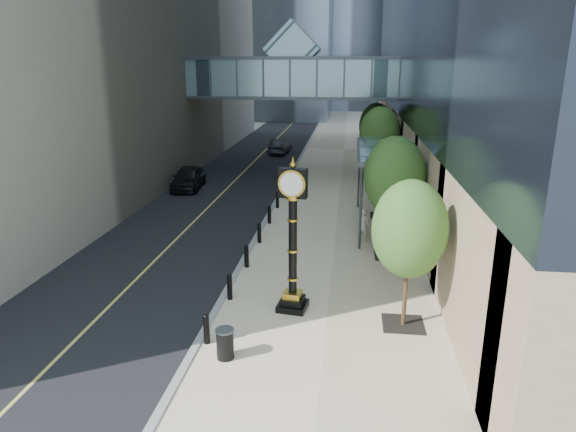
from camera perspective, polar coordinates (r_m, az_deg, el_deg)
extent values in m
plane|color=gray|center=(15.70, -0.05, -16.56)|extent=(320.00, 320.00, 0.00)
cube|color=black|center=(54.42, -2.28, 7.55)|extent=(8.00, 180.00, 0.02)
cube|color=beige|center=(53.73, 6.24, 7.37)|extent=(8.00, 180.00, 0.06)
cube|color=gray|center=(53.92, 1.95, 7.50)|extent=(0.25, 180.00, 0.07)
cube|color=#466870|center=(41.31, 0.54, 15.12)|extent=(17.00, 4.00, 3.00)
cube|color=#383F44|center=(41.38, 0.54, 13.11)|extent=(17.00, 4.20, 0.25)
cube|color=#383F44|center=(41.30, 0.55, 17.13)|extent=(17.00, 4.20, 0.25)
cube|color=#466870|center=(41.31, 0.55, 18.03)|extent=(4.24, 3.00, 4.24)
cube|color=#383F44|center=(27.46, 10.89, 7.13)|extent=(3.00, 8.00, 0.25)
cube|color=#466870|center=(27.44, 10.90, 7.44)|extent=(2.80, 7.80, 0.06)
cylinder|color=#383F44|center=(24.24, 8.09, 0.92)|extent=(0.12, 0.12, 4.20)
cylinder|color=#383F44|center=(31.43, 7.89, 4.55)|extent=(0.12, 0.12, 4.20)
cylinder|color=black|center=(16.76, -9.04, -12.44)|extent=(0.20, 0.20, 0.90)
cylinder|color=black|center=(19.52, -6.50, -7.95)|extent=(0.20, 0.20, 0.90)
cylinder|color=black|center=(22.40, -4.63, -4.58)|extent=(0.20, 0.20, 0.90)
cylinder|color=black|center=(25.35, -3.21, -1.99)|extent=(0.20, 0.20, 0.90)
cylinder|color=black|center=(28.36, -2.09, 0.06)|extent=(0.20, 0.20, 0.90)
cylinder|color=black|center=(31.41, -1.18, 1.72)|extent=(0.20, 0.20, 0.90)
cube|color=black|center=(18.28, 12.65, -11.62)|extent=(1.40, 1.40, 0.02)
cylinder|color=#462E1D|center=(17.70, 12.93, -7.82)|extent=(0.14, 0.14, 2.68)
ellipsoid|color=#2E5720|center=(16.96, 13.37, -1.44)|extent=(2.45, 2.45, 3.27)
cube|color=black|center=(24.19, 11.25, -4.34)|extent=(1.40, 1.40, 0.02)
cylinder|color=#462E1D|center=(23.71, 11.45, -1.05)|extent=(0.14, 0.14, 2.94)
ellipsoid|color=#2E5720|center=(23.13, 11.77, 4.31)|extent=(2.69, 2.69, 3.59)
cube|color=black|center=(30.33, 10.42, 0.03)|extent=(1.40, 1.40, 0.02)
cylinder|color=#462E1D|center=(30.02, 10.54, 2.20)|extent=(0.14, 0.14, 2.39)
ellipsoid|color=#2E5720|center=(29.63, 10.73, 5.66)|extent=(2.19, 2.19, 2.92)
cube|color=black|center=(36.61, 9.87, 2.92)|extent=(1.40, 1.40, 0.02)
cylinder|color=#462E1D|center=(36.28, 9.99, 5.25)|extent=(0.14, 0.14, 3.05)
ellipsoid|color=#2E5720|center=(35.90, 10.18, 8.94)|extent=(2.80, 2.80, 3.73)
cube|color=black|center=(42.94, 9.48, 4.96)|extent=(1.40, 1.40, 0.02)
cylinder|color=#462E1D|center=(42.68, 9.58, 6.87)|extent=(0.14, 0.14, 2.92)
ellipsoid|color=#2E5720|center=(42.36, 9.73, 9.88)|extent=(2.68, 2.68, 3.57)
cube|color=black|center=(18.83, 0.51, -9.94)|extent=(1.15, 1.15, 0.22)
cube|color=black|center=(18.73, 0.52, -9.33)|extent=(0.89, 0.89, 0.22)
cube|color=gold|center=(18.63, 0.52, -8.71)|extent=(0.70, 0.70, 0.22)
cylinder|color=black|center=(17.92, 0.53, -3.34)|extent=(0.29, 0.29, 3.49)
cube|color=black|center=(17.28, 0.55, 3.69)|extent=(0.99, 0.47, 1.01)
cylinder|color=white|center=(17.47, 0.62, 3.83)|extent=(0.79, 0.16, 0.79)
cylinder|color=white|center=(17.09, 0.48, 3.54)|extent=(0.79, 0.16, 0.79)
sphere|color=gold|center=(17.15, 0.56, 5.70)|extent=(0.22, 0.22, 0.22)
cylinder|color=black|center=(15.94, -7.00, -13.99)|extent=(0.54, 0.54, 0.90)
imported|color=#B9B6AA|center=(25.65, 8.32, -0.98)|extent=(0.73, 0.61, 1.70)
imported|color=black|center=(37.07, -11.02, 4.21)|extent=(2.25, 4.78, 1.58)
imported|color=black|center=(50.83, -0.87, 7.74)|extent=(1.90, 4.41, 1.41)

